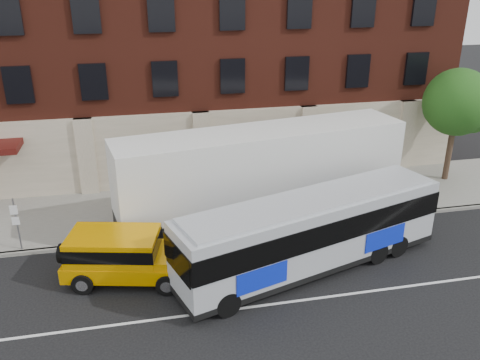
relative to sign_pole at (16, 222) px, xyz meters
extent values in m
plane|color=black|center=(8.50, -6.15, -1.45)|extent=(120.00, 120.00, 0.00)
cube|color=gray|center=(8.50, 2.85, -1.38)|extent=(60.00, 6.00, 0.15)
cube|color=gray|center=(8.50, -0.15, -1.38)|extent=(60.00, 0.25, 0.15)
cube|color=silver|center=(8.50, -5.65, -1.45)|extent=(60.00, 0.12, 0.01)
cube|color=#561F14|center=(8.50, 10.85, 6.20)|extent=(30.00, 10.00, 15.00)
cube|color=beige|center=(8.50, 5.70, 0.70)|extent=(30.00, 0.35, 4.00)
cube|color=beige|center=(2.50, 5.60, 0.70)|extent=(0.90, 0.55, 4.00)
cube|color=beige|center=(8.50, 5.60, 0.70)|extent=(0.90, 0.55, 4.00)
cube|color=beige|center=(14.50, 5.60, 0.70)|extent=(0.90, 0.55, 4.00)
cube|color=beige|center=(20.50, 5.60, 0.70)|extent=(0.90, 0.55, 4.00)
cube|color=black|center=(-0.25, 5.77, 4.50)|extent=(1.30, 0.20, 1.80)
cube|color=black|center=(3.25, 5.77, 4.50)|extent=(1.30, 0.20, 1.80)
cube|color=black|center=(6.75, 5.77, 4.50)|extent=(1.30, 0.20, 1.80)
cube|color=black|center=(10.25, 5.77, 4.50)|extent=(1.30, 0.20, 1.80)
cube|color=black|center=(13.75, 5.77, 4.50)|extent=(1.30, 0.20, 1.80)
cube|color=black|center=(17.25, 5.77, 4.50)|extent=(1.30, 0.20, 1.80)
cube|color=black|center=(20.75, 5.77, 4.50)|extent=(1.30, 0.20, 1.80)
cube|color=black|center=(-0.25, 5.77, 7.70)|extent=(1.30, 0.20, 1.80)
cube|color=black|center=(3.25, 5.77, 7.70)|extent=(1.30, 0.20, 1.80)
cube|color=black|center=(6.75, 5.77, 7.70)|extent=(1.30, 0.20, 1.80)
cube|color=black|center=(10.25, 5.77, 7.70)|extent=(1.30, 0.20, 1.80)
cube|color=black|center=(13.75, 5.77, 7.70)|extent=(1.30, 0.20, 1.80)
cube|color=black|center=(17.25, 5.77, 7.70)|extent=(1.30, 0.20, 1.80)
cube|color=black|center=(20.75, 5.77, 7.70)|extent=(1.30, 0.20, 1.80)
cube|color=black|center=(4.00, 5.63, 0.30)|extent=(2.60, 0.15, 2.80)
cube|color=black|center=(10.00, 5.63, 0.30)|extent=(2.60, 0.15, 2.80)
cube|color=black|center=(16.00, 5.63, 0.30)|extent=(2.60, 0.15, 2.80)
cylinder|color=slate|center=(0.00, 0.05, -0.20)|extent=(0.07, 0.07, 2.50)
cube|color=white|center=(0.00, -0.10, 0.60)|extent=(0.30, 0.03, 0.40)
cube|color=white|center=(0.00, -0.10, 0.10)|extent=(0.30, 0.03, 0.35)
cylinder|color=#34261A|center=(22.00, 3.35, 0.20)|extent=(0.32, 0.32, 3.00)
sphere|color=#184D16|center=(22.00, 3.35, 3.10)|extent=(3.60, 3.60, 3.60)
sphere|color=#184D16|center=(22.70, 2.95, 2.60)|extent=(2.20, 2.20, 2.20)
sphere|color=#184D16|center=(21.40, 3.75, 2.70)|extent=(2.00, 2.00, 2.00)
cube|color=#ADB1B8|center=(11.50, -3.63, 0.20)|extent=(11.35, 5.58, 2.65)
cube|color=black|center=(11.50, -3.63, -1.03)|extent=(11.41, 5.63, 0.23)
cube|color=#ADB1B8|center=(11.50, -3.63, 1.57)|extent=(10.74, 5.14, 0.11)
cube|color=black|center=(11.50, -3.63, 0.64)|extent=(11.45, 5.67, 0.93)
cube|color=#0D24C8|center=(9.02, -5.66, -0.29)|extent=(1.96, 0.65, 0.84)
cube|color=#0D24C8|center=(13.81, -1.65, -0.29)|extent=(1.96, 0.65, 0.84)
cylinder|color=black|center=(7.73, -5.92, -0.99)|extent=(0.97, 0.55, 0.93)
cylinder|color=black|center=(7.10, -3.91, -0.99)|extent=(0.97, 0.55, 0.93)
cylinder|color=black|center=(14.30, -3.85, -0.99)|extent=(0.97, 0.55, 0.93)
cylinder|color=black|center=(13.67, -1.84, -0.99)|extent=(0.97, 0.55, 0.93)
cylinder|color=black|center=(15.37, -3.51, -0.99)|extent=(0.97, 0.55, 0.93)
cylinder|color=black|center=(14.74, -1.51, -0.99)|extent=(0.97, 0.55, 0.93)
cube|color=#D38A00|center=(4.50, -2.95, -0.80)|extent=(5.12, 3.05, 0.60)
cube|color=#D38A00|center=(3.97, -2.82, 0.00)|extent=(3.66, 2.66, 1.00)
cube|color=black|center=(3.97, -2.82, 0.05)|extent=(3.71, 2.71, 0.50)
cube|color=#D38A00|center=(6.10, -3.33, -0.35)|extent=(1.90, 2.19, 0.30)
cube|color=black|center=(6.85, -3.51, -0.75)|extent=(0.43, 1.57, 0.55)
cylinder|color=black|center=(2.02, -2.36, -0.35)|extent=(0.39, 0.79, 0.76)
cylinder|color=black|center=(5.78, -4.26, -1.05)|extent=(0.84, 0.46, 0.80)
cylinder|color=silver|center=(5.78, -4.26, -1.05)|extent=(0.50, 0.39, 0.44)
cylinder|color=black|center=(6.23, -2.35, -1.05)|extent=(0.84, 0.46, 0.80)
cylinder|color=silver|center=(6.23, -2.35, -1.05)|extent=(0.50, 0.39, 0.44)
cylinder|color=black|center=(2.77, -3.54, -1.05)|extent=(0.84, 0.46, 0.80)
cylinder|color=silver|center=(2.77, -3.54, -1.05)|extent=(0.50, 0.39, 0.44)
cylinder|color=black|center=(3.22, -1.64, -1.05)|extent=(0.84, 0.46, 0.80)
cylinder|color=silver|center=(3.22, -1.64, -1.05)|extent=(0.50, 0.39, 0.44)
cube|color=black|center=(10.64, 0.82, -0.84)|extent=(13.70, 4.98, 1.23)
cube|color=white|center=(10.64, 0.82, 1.41)|extent=(13.71, 5.03, 3.25)
cylinder|color=black|center=(5.90, -1.33, -0.89)|extent=(1.16, 0.50, 1.12)
cylinder|color=black|center=(5.45, 1.21, -0.89)|extent=(1.16, 0.50, 1.12)
cylinder|color=black|center=(7.23, -1.10, -0.89)|extent=(1.16, 0.50, 1.12)
cylinder|color=black|center=(6.78, 1.44, -0.89)|extent=(1.16, 0.50, 1.12)
cylinder|color=black|center=(14.51, 0.19, -0.89)|extent=(1.16, 0.50, 1.12)
cylinder|color=black|center=(14.06, 2.73, -0.89)|extent=(1.16, 0.50, 1.12)
cylinder|color=black|center=(15.83, 0.42, -0.89)|extent=(1.16, 0.50, 1.12)
cylinder|color=black|center=(15.38, 2.96, -0.89)|extent=(1.16, 0.50, 1.12)
camera|label=1|loc=(5.20, -19.87, 9.54)|focal=37.49mm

